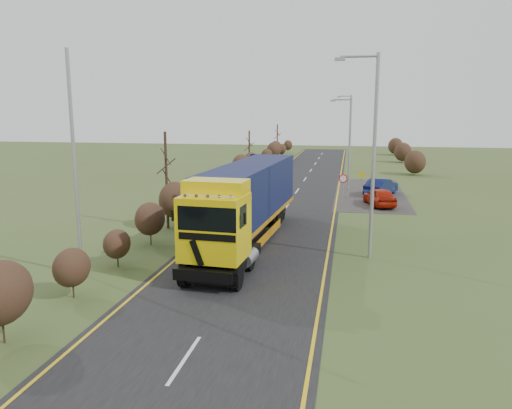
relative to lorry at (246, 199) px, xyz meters
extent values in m
plane|color=#3B4D21|center=(0.90, -1.25, -2.52)|extent=(160.00, 160.00, 0.00)
cube|color=black|center=(0.90, 8.75, -2.51)|extent=(8.00, 120.00, 0.02)
cube|color=#2B2926|center=(7.40, 18.75, -2.51)|extent=(6.00, 18.00, 0.02)
cube|color=gold|center=(-2.80, 8.75, -2.49)|extent=(0.12, 116.00, 0.01)
cube|color=gold|center=(4.60, 8.75, -2.49)|extent=(0.12, 116.00, 0.01)
cube|color=silver|center=(0.90, -13.25, -2.49)|extent=(0.12, 3.00, 0.01)
cube|color=silver|center=(0.90, -5.25, -2.49)|extent=(0.12, 3.00, 0.01)
cube|color=silver|center=(0.90, 2.75, -2.49)|extent=(0.12, 3.00, 0.01)
cube|color=silver|center=(0.90, 10.75, -2.49)|extent=(0.12, 3.00, 0.01)
cube|color=silver|center=(0.90, 18.75, -2.49)|extent=(0.12, 3.00, 0.01)
cube|color=silver|center=(0.90, 26.75, -2.49)|extent=(0.12, 3.00, 0.01)
cube|color=silver|center=(0.90, 34.75, -2.49)|extent=(0.12, 3.00, 0.01)
cube|color=silver|center=(0.90, 42.75, -2.49)|extent=(0.12, 3.00, 0.01)
cube|color=silver|center=(0.90, 50.75, -2.49)|extent=(0.12, 3.00, 0.01)
cube|color=silver|center=(0.90, 58.75, -2.49)|extent=(0.12, 3.00, 0.01)
ellipsoid|color=#322016|center=(-5.15, -13.25, -0.83)|extent=(1.80, 2.34, 2.07)
ellipsoid|color=#322016|center=(-5.07, -9.25, -1.26)|extent=(1.34, 1.74, 1.54)
ellipsoid|color=#322016|center=(-5.12, -5.25, -1.38)|extent=(1.21, 1.57, 1.39)
ellipsoid|color=#322016|center=(-5.10, -1.25, -1.03)|extent=(1.58, 2.06, 1.82)
ellipsoid|color=#322016|center=(-5.09, 2.75, -0.68)|extent=(1.96, 2.55, 2.25)
ellipsoid|color=#322016|center=(-5.13, 6.75, -0.80)|extent=(1.83, 2.38, 2.10)
ellipsoid|color=#322016|center=(-5.06, 10.75, -1.23)|extent=(1.37, 1.78, 1.57)
ellipsoid|color=#322016|center=(-5.17, 14.75, -1.39)|extent=(1.20, 1.56, 1.38)
ellipsoid|color=#322016|center=(-5.03, 18.75, -1.06)|extent=(1.55, 2.02, 1.78)
ellipsoid|color=#322016|center=(-5.19, 22.75, -0.69)|extent=(1.95, 2.53, 2.24)
ellipsoid|color=#322016|center=(-5.00, 26.75, -0.78)|extent=(1.85, 2.41, 2.13)
ellipsoid|color=#322016|center=(-5.22, 30.75, -1.21)|extent=(1.40, 1.81, 1.61)
ellipsoid|color=#322016|center=(-4.97, 34.75, -1.40)|extent=(1.19, 1.55, 1.37)
ellipsoid|color=#322016|center=(-5.25, 38.75, -1.09)|extent=(1.52, 1.97, 1.75)
ellipsoid|color=#322016|center=(-4.95, 42.75, -0.70)|extent=(1.93, 2.51, 2.22)
ellipsoid|color=#322016|center=(-5.27, 46.75, -0.76)|extent=(1.88, 2.44, 2.16)
ellipsoid|color=#322016|center=(-4.92, 50.75, -1.18)|extent=(1.43, 1.85, 1.64)
ellipsoid|color=#322016|center=(-5.29, 54.75, -1.40)|extent=(1.19, 1.55, 1.37)
ellipsoid|color=#322016|center=(-4.90, 58.75, -1.12)|extent=(1.49, 1.93, 1.71)
cylinder|color=#35231A|center=(-5.60, 2.75, 0.51)|extent=(0.18, 0.18, 6.05)
cylinder|color=#35231A|center=(-5.60, 28.75, 0.01)|extent=(0.18, 0.18, 5.06)
cylinder|color=#35231A|center=(-5.60, 50.75, 0.05)|extent=(0.18, 0.18, 5.15)
cube|color=black|center=(0.00, -5.54, -1.78)|extent=(2.85, 5.01, 0.47)
cube|color=yellow|center=(0.00, -6.49, -0.04)|extent=(2.78, 2.49, 2.74)
cube|color=black|center=(0.00, -7.60, -1.94)|extent=(2.64, 0.30, 0.58)
cube|color=black|center=(-0.44, -7.66, -0.88)|extent=(0.64, 0.06, 1.13)
cube|color=black|center=(0.44, -7.66, -0.88)|extent=(0.64, 0.06, 1.13)
cube|color=black|center=(0.00, -7.63, 0.54)|extent=(2.48, 0.22, 1.00)
cube|color=black|center=(0.00, -7.66, -0.20)|extent=(2.42, 0.19, 0.30)
cube|color=yellow|center=(0.00, -6.12, 1.62)|extent=(2.73, 1.65, 0.59)
cylinder|color=silver|center=(0.00, -7.38, 1.44)|extent=(2.32, 0.21, 0.06)
cube|color=black|center=(-1.51, -7.38, 0.59)|extent=(0.09, 0.13, 0.47)
cube|color=black|center=(1.51, -7.38, 0.59)|extent=(0.09, 0.13, 0.47)
cylinder|color=gray|center=(-1.21, -5.12, -1.73)|extent=(0.68, 1.41, 0.59)
cylinder|color=gray|center=(1.21, -5.12, -1.73)|extent=(0.68, 1.41, 0.59)
cube|color=#C17B0D|center=(0.00, 1.32, -1.22)|extent=(3.51, 13.43, 0.25)
cube|color=black|center=(0.00, 1.32, 0.35)|extent=(3.46, 13.01, 2.90)
cube|color=#0F0E3E|center=(0.00, 7.77, 0.35)|extent=(2.61, 0.23, 2.90)
cube|color=#0F0E3E|center=(0.00, -5.14, 0.35)|extent=(2.61, 0.23, 2.90)
cube|color=black|center=(0.00, 5.32, -1.83)|extent=(2.67, 3.95, 0.37)
cube|color=#C17B0D|center=(-1.29, 0.26, -1.94)|extent=(0.44, 5.79, 0.47)
cube|color=#C17B0D|center=(1.29, 0.26, -1.94)|extent=(0.44, 5.79, 0.47)
cylinder|color=black|center=(-1.11, -7.23, -1.97)|extent=(0.41, 1.12, 1.10)
cylinder|color=black|center=(1.11, -7.23, -1.97)|extent=(0.41, 1.12, 1.10)
cylinder|color=black|center=(-1.11, -4.59, -1.97)|extent=(0.41, 1.12, 1.10)
cylinder|color=black|center=(1.11, -4.59, -1.97)|extent=(0.41, 1.12, 1.10)
cylinder|color=black|center=(-1.11, 4.37, -1.97)|extent=(0.41, 1.12, 1.10)
cylinder|color=black|center=(1.11, 4.37, -1.97)|extent=(0.41, 1.12, 1.10)
cylinder|color=black|center=(-1.11, 5.43, -1.97)|extent=(0.41, 1.12, 1.10)
cylinder|color=black|center=(1.11, 5.43, -1.97)|extent=(0.41, 1.12, 1.10)
cylinder|color=black|center=(-1.11, 6.48, -1.97)|extent=(0.41, 1.12, 1.10)
cylinder|color=black|center=(1.11, 6.48, -1.97)|extent=(0.41, 1.12, 1.10)
imported|color=#A91A08|center=(7.92, 12.78, -1.80)|extent=(2.68, 4.49, 1.43)
imported|color=#0B1340|center=(8.33, 17.88, -1.78)|extent=(3.26, 4.72, 1.47)
cylinder|color=#949699|center=(6.70, -1.45, 2.48)|extent=(0.18, 0.18, 10.01)
cylinder|color=#949699|center=(5.81, -1.45, 7.32)|extent=(1.78, 0.12, 0.12)
cube|color=#949699|center=(4.92, -1.45, 7.21)|extent=(0.50, 0.20, 0.16)
cylinder|color=#949699|center=(5.50, 16.03, 1.64)|extent=(0.18, 0.18, 8.31)
cylinder|color=#949699|center=(4.76, 16.03, 5.66)|extent=(1.48, 0.12, 0.12)
cube|color=#949699|center=(4.02, 16.03, 5.56)|extent=(0.42, 0.17, 0.13)
cylinder|color=#949699|center=(5.50, 42.44, 2.13)|extent=(0.18, 0.18, 9.30)
cylinder|color=#949699|center=(4.67, 42.44, 6.62)|extent=(1.65, 0.12, 0.12)
cube|color=#949699|center=(3.84, 42.44, 6.52)|extent=(0.46, 0.19, 0.14)
cylinder|color=#949699|center=(-6.26, -6.54, 2.44)|extent=(0.16, 0.16, 9.92)
cylinder|color=#949699|center=(5.10, 12.62, -1.47)|extent=(0.08, 0.08, 2.10)
cylinder|color=red|center=(5.10, 12.59, -0.42)|extent=(0.67, 0.04, 0.67)
cylinder|color=white|center=(5.10, 12.57, -0.42)|extent=(0.50, 0.02, 0.50)
cylinder|color=#949699|center=(6.70, 20.59, -1.86)|extent=(0.08, 0.08, 1.31)
cube|color=yellow|center=(6.70, 20.54, -1.12)|extent=(0.66, 0.04, 0.66)
camera|label=1|loc=(5.54, -26.39, 4.84)|focal=35.00mm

